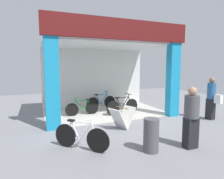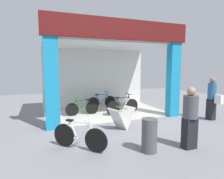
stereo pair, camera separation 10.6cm
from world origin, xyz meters
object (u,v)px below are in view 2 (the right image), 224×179
at_px(bicycle_inside_0, 82,108).
at_px(bicycle_inside_2, 123,106).
at_px(sandwich_board_sign, 122,118).
at_px(pedestrian_1, 190,117).
at_px(bicycle_parked_0, 79,136).
at_px(pedestrian_0, 212,98).
at_px(trash_bin, 149,135).
at_px(bicycle_inside_1, 102,102).

xyz_separation_m(bicycle_inside_0, bicycle_inside_2, (1.72, -0.43, 0.04)).
height_order(sandwich_board_sign, pedestrian_1, pedestrian_1).
distance_m(bicycle_parked_0, pedestrian_0, 5.53).
relative_size(bicycle_parked_0, trash_bin, 1.36).
distance_m(sandwich_board_sign, pedestrian_0, 3.79).
distance_m(bicycle_inside_2, bicycle_parked_0, 3.92).
bearing_deg(bicycle_inside_1, bicycle_inside_2, -70.34).
bearing_deg(trash_bin, pedestrian_1, -9.51).
height_order(pedestrian_1, trash_bin, pedestrian_1).
xyz_separation_m(bicycle_parked_0, trash_bin, (1.57, -0.76, 0.08)).
relative_size(bicycle_inside_0, sandwich_board_sign, 1.55).
bearing_deg(pedestrian_1, trash_bin, 170.49).
bearing_deg(pedestrian_0, bicycle_inside_1, 133.94).
xyz_separation_m(bicycle_parked_0, sandwich_board_sign, (1.69, 1.18, 0.02)).
distance_m(pedestrian_0, trash_bin, 4.22).
xyz_separation_m(bicycle_inside_2, trash_bin, (-0.97, -3.73, 0.06)).
relative_size(bicycle_inside_1, pedestrian_1, 0.98).
bearing_deg(trash_bin, bicycle_inside_1, 84.82).
distance_m(bicycle_inside_2, trash_bin, 3.86).
distance_m(bicycle_inside_1, sandwich_board_sign, 3.24).
height_order(bicycle_inside_1, pedestrian_1, pedestrian_1).
distance_m(bicycle_inside_2, pedestrian_1, 3.94).
bearing_deg(bicycle_parked_0, bicycle_inside_2, 49.47).
relative_size(bicycle_inside_0, bicycle_inside_1, 0.93).
xyz_separation_m(bicycle_inside_2, bicycle_parked_0, (-2.55, -2.98, -0.02)).
xyz_separation_m(bicycle_parked_0, pedestrian_1, (2.65, -0.94, 0.48)).
bearing_deg(bicycle_inside_2, bicycle_parked_0, -130.53).
height_order(bicycle_inside_0, bicycle_inside_1, bicycle_inside_1).
relative_size(bicycle_inside_2, bicycle_parked_0, 1.42).
bearing_deg(trash_bin, pedestrian_0, 22.75).
distance_m(bicycle_inside_2, sandwich_board_sign, 1.99).
height_order(bicycle_inside_1, pedestrian_0, pedestrian_0).
xyz_separation_m(bicycle_inside_2, sandwich_board_sign, (-0.86, -1.80, 0.00)).
bearing_deg(pedestrian_1, bicycle_inside_2, 91.48).
bearing_deg(bicycle_inside_0, pedestrian_1, -67.29).
bearing_deg(pedestrian_0, bicycle_inside_2, 143.89).
xyz_separation_m(bicycle_inside_1, pedestrian_0, (3.40, -3.53, 0.52)).
relative_size(bicycle_parked_0, sandwich_board_sign, 1.22).
bearing_deg(bicycle_inside_1, bicycle_inside_0, -140.93).
xyz_separation_m(bicycle_parked_0, pedestrian_0, (5.44, 0.87, 0.52)).
relative_size(pedestrian_1, trash_bin, 1.90).
distance_m(pedestrian_0, pedestrian_1, 3.32).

